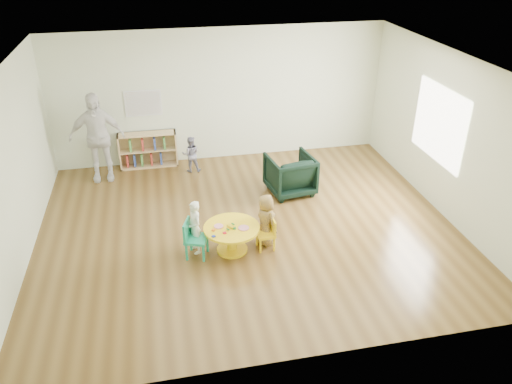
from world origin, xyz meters
The scene contains 11 objects.
room centered at (0.01, 0.00, 1.89)m, with size 7.10×7.00×2.80m.
activity_table centered at (-0.37, -0.62, 0.31)m, with size 0.88×0.88×0.49m.
kid_chair_left centered at (-0.97, -0.63, 0.34)m, with size 0.43×0.43×0.62m.
kid_chair_right centered at (0.20, -0.66, 0.28)m, with size 0.30×0.30×0.53m.
bookshelf centered at (-1.61, 2.86, 0.37)m, with size 1.20×0.30×0.75m.
alphabet_poster centered at (-1.60, 2.98, 1.35)m, with size 0.74×0.01×0.54m.
armchair centered at (1.04, 1.09, 0.38)m, with size 0.82×0.84×0.77m, color black.
child_left centered at (-0.94, -0.52, 0.44)m, with size 0.32×0.21×0.89m, color white.
child_right centered at (0.20, -0.53, 0.44)m, with size 0.43×0.28×0.89m, color gold.
toddler centered at (-0.73, 2.40, 0.39)m, with size 0.37×0.29×0.77m, color #1D1C46.
adult_caretaker centered at (-2.54, 2.42, 0.90)m, with size 1.06×0.44×1.80m, color white.
Camera 1 is at (-1.33, -7.11, 4.63)m, focal length 35.00 mm.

